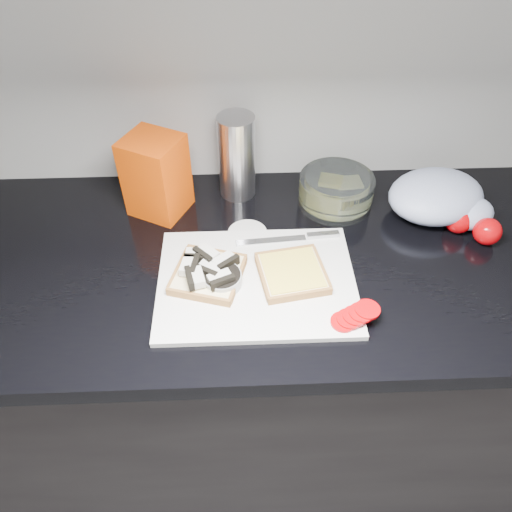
% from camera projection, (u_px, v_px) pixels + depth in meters
% --- Properties ---
extents(base_cabinet, '(3.50, 0.60, 0.86)m').
position_uv_depth(base_cabinet, '(302.00, 371.00, 1.42)').
color(base_cabinet, black).
rests_on(base_cabinet, ground).
extents(countertop, '(3.50, 0.64, 0.04)m').
position_uv_depth(countertop, '(315.00, 259.00, 1.10)').
color(countertop, black).
rests_on(countertop, base_cabinet).
extents(cutting_board, '(0.40, 0.30, 0.01)m').
position_uv_depth(cutting_board, '(257.00, 282.00, 1.02)').
color(cutting_board, silver).
rests_on(cutting_board, countertop).
extents(bread_left, '(0.17, 0.17, 0.04)m').
position_uv_depth(bread_left, '(208.00, 272.00, 1.01)').
color(bread_left, beige).
rests_on(bread_left, cutting_board).
extents(bread_right, '(0.16, 0.16, 0.02)m').
position_uv_depth(bread_right, '(292.00, 273.00, 1.01)').
color(bread_right, beige).
rests_on(bread_right, cutting_board).
extents(tomato_slices, '(0.11, 0.08, 0.02)m').
position_uv_depth(tomato_slices, '(355.00, 316.00, 0.93)').
color(tomato_slices, '#B40408').
rests_on(tomato_slices, cutting_board).
extents(knife, '(0.23, 0.03, 0.01)m').
position_uv_depth(knife, '(301.00, 237.00, 1.10)').
color(knife, '#B7B7BB').
rests_on(knife, cutting_board).
extents(seed_tub, '(0.08, 0.08, 0.04)m').
position_uv_depth(seed_tub, '(222.00, 280.00, 1.00)').
color(seed_tub, '#A4A9A9').
rests_on(seed_tub, countertop).
extents(tub_lid, '(0.10, 0.10, 0.01)m').
position_uv_depth(tub_lid, '(247.00, 233.00, 1.13)').
color(tub_lid, silver).
rests_on(tub_lid, countertop).
extents(glass_bowl, '(0.18, 0.18, 0.07)m').
position_uv_depth(glass_bowl, '(336.00, 191.00, 1.18)').
color(glass_bowl, silver).
rests_on(glass_bowl, countertop).
extents(bread_bag, '(0.16, 0.15, 0.19)m').
position_uv_depth(bread_bag, '(156.00, 176.00, 1.13)').
color(bread_bag, '#D64B03').
rests_on(bread_bag, countertop).
extents(steel_canister, '(0.09, 0.09, 0.21)m').
position_uv_depth(steel_canister, '(237.00, 157.00, 1.16)').
color(steel_canister, '#B3B3B8').
rests_on(steel_canister, countertop).
extents(grocery_bag, '(0.26, 0.23, 0.10)m').
position_uv_depth(grocery_bag, '(441.00, 198.00, 1.14)').
color(grocery_bag, silver).
rests_on(grocery_bag, countertop).
extents(whole_tomatoes, '(0.11, 0.10, 0.06)m').
position_uv_depth(whole_tomatoes, '(473.00, 226.00, 1.10)').
color(whole_tomatoes, '#B40408').
rests_on(whole_tomatoes, countertop).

